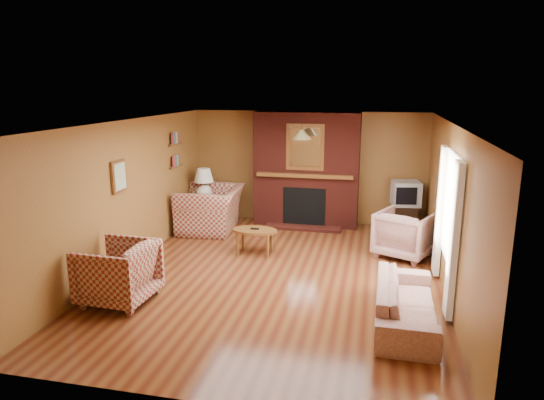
% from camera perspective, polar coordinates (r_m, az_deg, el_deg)
% --- Properties ---
extents(floor, '(6.50, 6.50, 0.00)m').
position_cam_1_polar(floor, '(7.77, 0.61, -8.85)').
color(floor, '#4D2010').
rests_on(floor, ground).
extents(ceiling, '(6.50, 6.50, 0.00)m').
position_cam_1_polar(ceiling, '(7.21, 0.66, 9.10)').
color(ceiling, silver).
rests_on(ceiling, wall_back).
extents(wall_back, '(6.50, 0.00, 6.50)m').
position_cam_1_polar(wall_back, '(10.54, 4.27, 3.84)').
color(wall_back, olive).
rests_on(wall_back, floor).
extents(wall_front, '(6.50, 0.00, 6.50)m').
position_cam_1_polar(wall_front, '(4.42, -8.18, -9.92)').
color(wall_front, olive).
rests_on(wall_front, floor).
extents(wall_left, '(0.00, 6.50, 6.50)m').
position_cam_1_polar(wall_left, '(8.27, -16.59, 0.67)').
color(wall_left, olive).
rests_on(wall_left, floor).
extents(wall_right, '(0.00, 6.50, 6.50)m').
position_cam_1_polar(wall_right, '(7.32, 20.16, -1.19)').
color(wall_right, olive).
rests_on(wall_right, floor).
extents(fireplace, '(2.20, 0.82, 2.40)m').
position_cam_1_polar(fireplace, '(10.28, 4.06, 3.50)').
color(fireplace, '#501811').
rests_on(fireplace, floor).
extents(window_right, '(0.10, 1.85, 2.00)m').
position_cam_1_polar(window_right, '(7.14, 19.94, -2.14)').
color(window_right, beige).
rests_on(window_right, wall_right).
extents(bookshelf, '(0.09, 0.55, 0.71)m').
position_cam_1_polar(bookshelf, '(9.84, -11.15, 5.69)').
color(bookshelf, brown).
rests_on(bookshelf, wall_left).
extents(botanical_print, '(0.05, 0.40, 0.50)m').
position_cam_1_polar(botanical_print, '(7.93, -17.58, 2.66)').
color(botanical_print, brown).
rests_on(botanical_print, wall_left).
extents(pendant_light, '(0.36, 0.36, 0.48)m').
position_cam_1_polar(pendant_light, '(9.50, 3.52, 7.68)').
color(pendant_light, black).
rests_on(pendant_light, ceiling).
extents(plaid_loveseat, '(1.32, 1.48, 0.90)m').
position_cam_1_polar(plaid_loveseat, '(10.07, -7.21, -1.05)').
color(plaid_loveseat, maroon).
rests_on(plaid_loveseat, floor).
extents(plaid_armchair, '(0.98, 0.96, 0.85)m').
position_cam_1_polar(plaid_armchair, '(7.06, -17.68, -8.13)').
color(plaid_armchair, maroon).
rests_on(plaid_armchair, floor).
extents(floral_sofa, '(0.75, 1.86, 0.54)m').
position_cam_1_polar(floral_sofa, '(6.45, 15.44, -11.55)').
color(floral_sofa, '#BBB390').
rests_on(floral_sofa, floor).
extents(floral_armchair, '(1.17, 1.18, 0.82)m').
position_cam_1_polar(floral_armchair, '(8.78, 15.34, -3.87)').
color(floral_armchair, '#BBB390').
rests_on(floral_armchair, floor).
extents(coffee_table, '(0.80, 0.50, 0.47)m').
position_cam_1_polar(coffee_table, '(8.60, -2.04, -3.86)').
color(coffee_table, brown).
rests_on(coffee_table, floor).
extents(side_table, '(0.42, 0.42, 0.56)m').
position_cam_1_polar(side_table, '(10.48, -7.90, -1.45)').
color(side_table, brown).
rests_on(side_table, floor).
extents(table_lamp, '(0.41, 0.41, 0.67)m').
position_cam_1_polar(table_lamp, '(10.33, -8.02, 2.07)').
color(table_lamp, white).
rests_on(table_lamp, side_table).
extents(tv_stand, '(0.57, 0.53, 0.58)m').
position_cam_1_polar(tv_stand, '(10.20, 15.28, -2.15)').
color(tv_stand, black).
rests_on(tv_stand, floor).
extents(crt_tv, '(0.61, 0.60, 0.49)m').
position_cam_1_polar(crt_tv, '(10.07, 15.47, 0.77)').
color(crt_tv, '#999CA0').
rests_on(crt_tv, tv_stand).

